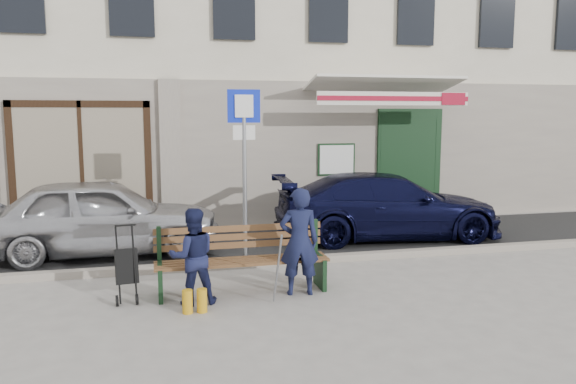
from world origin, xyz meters
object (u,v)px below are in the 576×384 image
object	(u,v)px
bench	(239,261)
car_silver	(101,216)
man	(299,241)
woman	(193,256)
parking_sign	(244,147)
car_navy	(388,206)
stroller	(127,268)

from	to	relation	value
bench	car_silver	bearing A→B (deg)	127.48
car_silver	man	xyz separation A→B (m)	(2.83, -2.91, 0.05)
woman	parking_sign	bearing A→B (deg)	-121.52
car_navy	stroller	world-z (taller)	car_navy
parking_sign	bench	world-z (taller)	parking_sign
parking_sign	car_silver	bearing A→B (deg)	155.54
woman	stroller	size ratio (longest dim) A/B	1.26
car_navy	woman	xyz separation A→B (m)	(-4.07, -3.09, -0.02)
parking_sign	man	world-z (taller)	parking_sign
car_silver	man	world-z (taller)	man
man	stroller	size ratio (longest dim) A/B	1.47
car_silver	stroller	world-z (taller)	car_silver
car_silver	car_navy	size ratio (longest dim) A/B	0.90
parking_sign	man	xyz separation A→B (m)	(0.46, -1.79, -1.20)
car_navy	bench	bearing A→B (deg)	134.19
woman	car_silver	bearing A→B (deg)	-68.45
bench	man	world-z (taller)	man
car_navy	stroller	size ratio (longest dim) A/B	4.47
parking_sign	woman	world-z (taller)	parking_sign
car_navy	woman	size ratio (longest dim) A/B	3.56
car_silver	bench	size ratio (longest dim) A/B	1.70
parking_sign	bench	distance (m)	2.16
bench	man	distance (m)	0.88
woman	man	bearing A→B (deg)	178.92
bench	woman	distance (m)	0.75
car_navy	man	size ratio (longest dim) A/B	3.04
car_navy	stroller	distance (m)	5.65
car_silver	bench	bearing A→B (deg)	-143.85
parking_sign	car_navy	bearing A→B (deg)	22.88
woman	stroller	world-z (taller)	woman
car_navy	parking_sign	xyz separation A→B (m)	(-3.08, -1.24, 1.29)
man	woman	distance (m)	1.46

